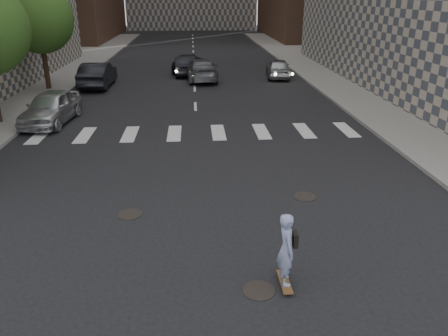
% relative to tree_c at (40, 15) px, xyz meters
% --- Properties ---
extents(ground, '(160.00, 160.00, 0.00)m').
position_rel_tree_c_xyz_m(ground, '(9.45, -19.14, -4.65)').
color(ground, black).
rests_on(ground, ground).
extents(sidewalk_right, '(13.00, 80.00, 0.15)m').
position_rel_tree_c_xyz_m(sidewalk_right, '(23.95, 0.86, -4.57)').
color(sidewalk_right, gray).
rests_on(sidewalk_right, ground).
extents(tree_c, '(4.20, 4.20, 6.60)m').
position_rel_tree_c_xyz_m(tree_c, '(0.00, 0.00, 0.00)').
color(tree_c, '#382619').
rests_on(tree_c, sidewalk_left).
extents(manhole_a, '(0.70, 0.70, 0.02)m').
position_rel_tree_c_xyz_m(manhole_a, '(10.65, -21.64, -4.64)').
color(manhole_a, black).
rests_on(manhole_a, ground).
extents(manhole_b, '(0.70, 0.70, 0.02)m').
position_rel_tree_c_xyz_m(manhole_b, '(7.45, -17.94, -4.64)').
color(manhole_b, black).
rests_on(manhole_b, ground).
extents(manhole_c, '(0.70, 0.70, 0.02)m').
position_rel_tree_c_xyz_m(manhole_c, '(12.75, -17.14, -4.64)').
color(manhole_c, black).
rests_on(manhole_c, ground).
extents(skateboarder, '(0.42, 0.87, 1.74)m').
position_rel_tree_c_xyz_m(skateboarder, '(11.25, -21.47, -3.74)').
color(skateboarder, brown).
rests_on(skateboarder, ground).
extents(silver_sedan, '(2.30, 4.76, 1.57)m').
position_rel_tree_c_xyz_m(silver_sedan, '(2.45, -8.00, -3.86)').
color(silver_sedan, silver).
rests_on(silver_sedan, ground).
extents(traffic_car_a, '(1.79, 5.00, 1.64)m').
position_rel_tree_c_xyz_m(traffic_car_a, '(2.95, 0.86, -3.83)').
color(traffic_car_a, black).
rests_on(traffic_car_a, ground).
extents(traffic_car_b, '(2.59, 5.45, 1.54)m').
position_rel_tree_c_xyz_m(traffic_car_b, '(9.95, 2.86, -3.88)').
color(traffic_car_b, '#58595F').
rests_on(traffic_car_b, ground).
extents(traffic_car_c, '(2.55, 5.02, 1.36)m').
position_rel_tree_c_xyz_m(traffic_car_c, '(8.99, 6.86, -3.97)').
color(traffic_car_c, black).
rests_on(traffic_car_c, ground).
extents(traffic_car_d, '(2.16, 4.36, 1.43)m').
position_rel_tree_c_xyz_m(traffic_car_d, '(15.74, 3.44, -3.93)').
color(traffic_car_d, '#A3A6AA').
rests_on(traffic_car_d, ground).
extents(traffic_car_e, '(1.67, 4.37, 1.42)m').
position_rel_tree_c_xyz_m(traffic_car_e, '(8.76, 5.16, -3.94)').
color(traffic_car_e, black).
rests_on(traffic_car_e, ground).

